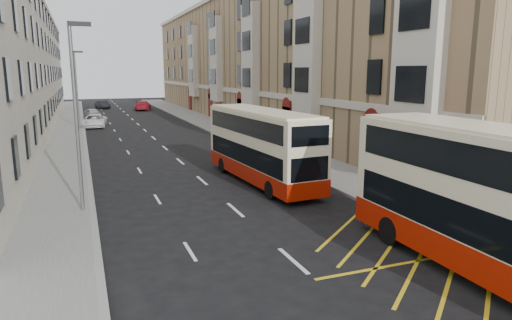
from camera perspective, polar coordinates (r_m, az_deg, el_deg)
name	(u,v)px	position (r m, az deg, el deg)	size (l,w,h in m)	color
pavement_right	(249,139)	(41.70, -0.90, 2.70)	(4.00, 120.00, 0.15)	slate
pavement_left	(66,149)	(39.22, -22.68, 1.31)	(3.00, 120.00, 0.15)	slate
kerb_right	(228,140)	(41.06, -3.53, 2.55)	(0.25, 120.00, 0.15)	gray
kerb_left	(86,148)	(39.20, -20.50, 1.46)	(0.25, 120.00, 0.15)	gray
road_markings	(139,125)	(54.44, -14.42, 4.25)	(10.00, 110.00, 0.01)	silver
terrace_right	(258,60)	(58.09, 0.24, 12.43)	(10.75, 79.00, 15.25)	#947C56
terrace_left	(2,67)	(54.71, -29.14, 10.09)	(9.18, 79.00, 13.25)	silver
guard_railing	(413,202)	(19.83, 18.99, -5.03)	(0.06, 6.56, 1.01)	red
street_lamp_near	(77,107)	(20.78, -21.51, 6.13)	(0.93, 0.18, 8.00)	slate
street_lamp_far	(77,86)	(50.75, -21.47, 8.62)	(0.93, 0.18, 8.00)	slate
double_decker_front	(506,207)	(14.97, 28.79, -5.19)	(2.77, 11.42, 4.54)	beige
double_decker_rear	(261,146)	(25.19, 0.67, 1.76)	(3.03, 10.34, 4.07)	beige
pedestrian_mid	(490,197)	(21.16, 27.18, -4.09)	(0.89, 0.69, 1.83)	black
pedestrian_far	(449,197)	(20.36, 23.01, -4.28)	(1.08, 0.45, 1.84)	black
white_van	(94,121)	(53.77, -19.54, 4.63)	(2.31, 5.02, 1.39)	white
car_silver	(93,114)	(62.93, -19.73, 5.46)	(1.64, 4.08, 1.39)	#A4A6AC
car_dark	(102,105)	(80.09, -18.66, 6.58)	(1.39, 4.00, 1.32)	black
car_red	(143,105)	(75.26, -13.96, 6.64)	(2.10, 5.17, 1.50)	#AF1C2A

